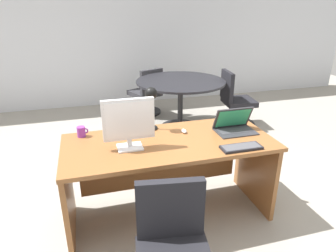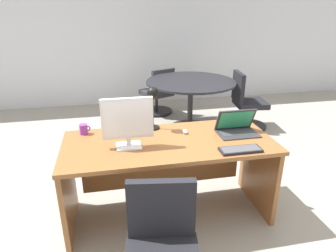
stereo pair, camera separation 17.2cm
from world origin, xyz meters
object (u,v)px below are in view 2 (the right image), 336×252
at_px(keyboard, 240,150).
at_px(desk_lamp, 153,99).
at_px(laptop, 236,126).
at_px(meeting_chair_near, 246,106).
at_px(monitor, 127,121).
at_px(coffee_mug, 84,129).
at_px(desk, 168,161).
at_px(mouse, 185,132).
at_px(meeting_chair_far, 158,96).
at_px(meeting_table, 191,93).

relative_size(keyboard, desk_lamp, 0.82).
relative_size(laptop, meeting_chair_near, 0.40).
relative_size(monitor, coffee_mug, 4.23).
bearing_deg(keyboard, desk, 145.84).
distance_m(desk, monitor, 0.57).
xyz_separation_m(monitor, meeting_chair_near, (1.96, 1.92, -0.63)).
height_order(mouse, coffee_mug, coffee_mug).
xyz_separation_m(monitor, meeting_chair_far, (0.72, 2.83, -0.66)).
bearing_deg(keyboard, meeting_chair_near, 62.93).
distance_m(desk_lamp, meeting_table, 1.94).
relative_size(laptop, mouse, 4.75).
distance_m(desk, laptop, 0.69).
distance_m(mouse, coffee_mug, 0.90).
distance_m(coffee_mug, meeting_chair_far, 2.77).
bearing_deg(desk_lamp, meeting_table, 64.00).
bearing_deg(meeting_chair_far, meeting_chair_near, -36.48).
xyz_separation_m(desk, desk_lamp, (-0.09, 0.22, 0.51)).
height_order(monitor, coffee_mug, monitor).
distance_m(monitor, meeting_chair_near, 2.81).
distance_m(keyboard, meeting_chair_far, 3.12).
relative_size(desk, meeting_chair_near, 2.00).
height_order(keyboard, meeting_table, keyboard).
bearing_deg(mouse, coffee_mug, 169.59).
bearing_deg(meeting_chair_far, laptop, -84.83).
bearing_deg(meeting_table, desk, -111.03).
xyz_separation_m(mouse, meeting_chair_near, (1.45, 1.74, -0.42)).
distance_m(meeting_chair_near, meeting_chair_far, 1.54).
bearing_deg(keyboard, desk_lamp, 136.48).
bearing_deg(desk, laptop, 0.65).
distance_m(laptop, keyboard, 0.38).
xyz_separation_m(desk, mouse, (0.18, 0.08, 0.24)).
xyz_separation_m(laptop, meeting_table, (0.11, 1.91, -0.24)).
xyz_separation_m(desk_lamp, meeting_chair_near, (1.71, 1.60, -0.70)).
distance_m(coffee_mug, meeting_chair_near, 2.85).
xyz_separation_m(mouse, coffee_mug, (-0.88, 0.16, 0.03)).
height_order(monitor, meeting_chair_near, monitor).
bearing_deg(desk_lamp, mouse, -28.92).
bearing_deg(mouse, meeting_table, 73.00).
height_order(desk, mouse, mouse).
height_order(keyboard, mouse, mouse).
xyz_separation_m(laptop, meeting_chair_near, (0.99, 1.81, -0.47)).
height_order(desk_lamp, meeting_table, desk_lamp).
xyz_separation_m(desk_lamp, meeting_table, (0.83, 1.70, -0.46)).
bearing_deg(mouse, monitor, -161.28).
relative_size(desk, meeting_table, 1.33).
relative_size(meeting_table, meeting_chair_far, 1.62).
xyz_separation_m(keyboard, meeting_chair_near, (1.11, 2.17, -0.41)).
distance_m(laptop, mouse, 0.46).
distance_m(mouse, meeting_table, 1.93).
bearing_deg(meeting_chair_near, mouse, -129.70).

